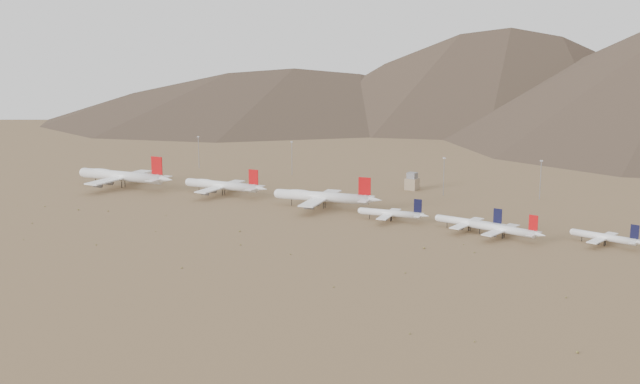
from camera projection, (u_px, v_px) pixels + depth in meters
The scene contains 15 objects.
ground at pixel (277, 218), 468.20m from camera, with size 3000.00×3000.00×0.00m, color olive.
mountain_ridge at pixel (622, 3), 1189.18m from camera, with size 4400.00×1000.00×300.00m.
widebody_west at pixel (122, 176), 559.14m from camera, with size 80.02×62.01×23.81m.
widebody_centre at pixel (222, 185), 533.52m from camera, with size 63.97×49.45×19.01m.
widebody_east at pixel (323, 197), 493.14m from camera, with size 69.56×54.57×20.93m.
narrowbody_a at pixel (392, 213), 459.44m from camera, with size 42.35×30.88×14.07m.
narrowbody_b at pixel (470, 223), 436.36m from camera, with size 44.11×31.77×14.55m.
narrowbody_c at pixel (504, 229), 420.97m from camera, with size 44.92×32.65×14.88m.
narrowbody_d at pixel (606, 237), 406.81m from camera, with size 39.42×28.75×13.10m.
control_tower at pixel (412, 182), 551.68m from camera, with size 8.00×8.00×12.00m.
mast_far_west at pixel (199, 151), 638.24m from camera, with size 2.00×0.60×25.70m.
mast_west at pixel (292, 156), 608.11m from camera, with size 2.00×0.60×25.70m.
mast_centre at pixel (444, 175), 530.05m from camera, with size 2.00×0.60×25.70m.
mast_east at pixel (541, 178), 518.50m from camera, with size 2.00×0.60×25.70m.
desert_scrub at pixel (193, 249), 399.74m from camera, with size 449.13×165.87×0.90m.
Camera 1 is at (261.90, -374.45, 106.16)m, focal length 45.00 mm.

